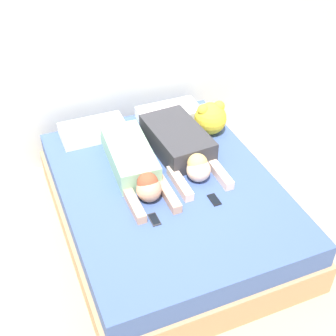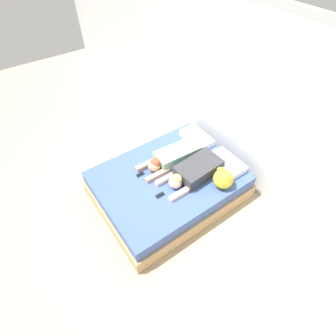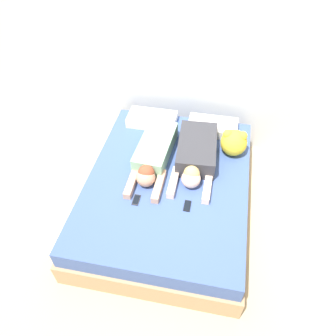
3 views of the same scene
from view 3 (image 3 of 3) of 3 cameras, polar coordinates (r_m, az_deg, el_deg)
name	(u,v)px [view 3 (image 3 of 3)]	position (r m, az deg, el deg)	size (l,w,h in m)	color
ground_plane	(168,207)	(3.63, 0.00, -6.73)	(12.00, 12.00, 0.00)	tan
wall_back	(190,44)	(3.74, 3.82, 20.78)	(12.00, 0.06, 2.60)	silver
bed	(168,193)	(3.45, 0.00, -4.44)	(1.65, 2.11, 0.46)	tan
pillow_head_left	(152,119)	(3.91, -2.79, 8.48)	(0.56, 0.31, 0.10)	white
pillow_head_right	(213,127)	(3.83, 7.77, 7.16)	(0.56, 0.31, 0.10)	white
person_left	(153,155)	(3.38, -2.57, 2.30)	(0.35, 1.02, 0.22)	#8CBF99
person_right	(196,155)	(3.38, 4.85, 2.31)	(0.43, 0.98, 0.22)	#333338
cell_phone_left	(136,200)	(3.11, -5.55, -5.54)	(0.06, 0.13, 0.01)	#2D2D33
cell_phone_right	(187,206)	(3.05, 3.37, -6.60)	(0.06, 0.13, 0.01)	black
plush_toy	(234,142)	(3.51, 11.38, 4.46)	(0.28, 0.28, 0.29)	yellow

